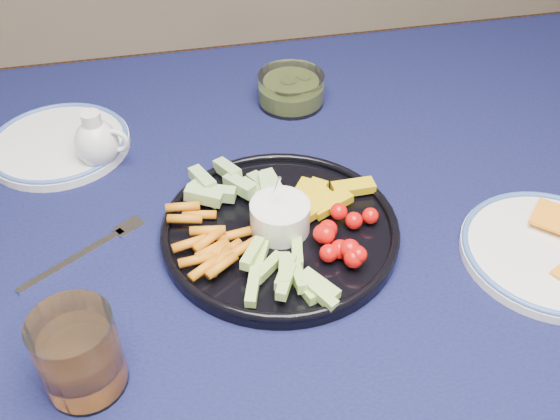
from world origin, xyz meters
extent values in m
cylinder|color=#502A1A|center=(0.72, 0.42, 0.35)|extent=(0.07, 0.07, 0.70)
cube|color=#502A1A|center=(0.00, 0.00, 0.72)|extent=(1.60, 1.00, 0.04)
cube|color=black|center=(0.00, 0.00, 0.74)|extent=(1.66, 1.06, 0.01)
cube|color=black|center=(0.00, 0.53, 0.60)|extent=(1.66, 0.01, 0.30)
cylinder|color=black|center=(0.02, -0.02, 0.75)|extent=(0.32, 0.32, 0.01)
torus|color=black|center=(0.02, -0.02, 0.76)|extent=(0.32, 0.32, 0.01)
cylinder|color=white|center=(0.02, -0.02, 0.78)|extent=(0.08, 0.08, 0.04)
cylinder|color=white|center=(0.02, -0.02, 0.80)|extent=(0.07, 0.07, 0.01)
cylinder|color=white|center=(-0.21, 0.20, 0.75)|extent=(0.05, 0.05, 0.01)
ellipsoid|color=white|center=(-0.21, 0.20, 0.78)|extent=(0.07, 0.07, 0.08)
cylinder|color=white|center=(-0.21, 0.20, 0.82)|extent=(0.03, 0.03, 0.03)
torus|color=white|center=(-0.19, 0.19, 0.79)|extent=(0.04, 0.02, 0.04)
torus|color=#3C5DAA|center=(-0.21, 0.20, 0.81)|extent=(0.03, 0.03, 0.00)
cylinder|color=white|center=(0.11, 0.30, 0.77)|extent=(0.11, 0.11, 0.05)
cylinder|color=#54621C|center=(0.11, 0.30, 0.76)|extent=(0.10, 0.10, 0.03)
cylinder|color=white|center=(0.36, -0.13, 0.75)|extent=(0.23, 0.23, 0.01)
torus|color=#3C5DAA|center=(0.36, -0.13, 0.76)|extent=(0.23, 0.23, 0.01)
cylinder|color=white|center=(-0.23, -0.20, 0.80)|extent=(0.09, 0.09, 0.10)
cylinder|color=orange|center=(-0.23, -0.20, 0.77)|extent=(0.07, 0.07, 0.05)
cube|color=white|center=(-0.25, -0.01, 0.75)|extent=(0.14, 0.09, 0.00)
cube|color=white|center=(-0.18, 0.04, 0.75)|extent=(0.05, 0.04, 0.00)
cube|color=white|center=(0.32, -0.18, 0.75)|extent=(0.13, 0.03, 0.00)
cylinder|color=white|center=(-0.28, 0.25, 0.75)|extent=(0.22, 0.22, 0.01)
torus|color=#3C5DAA|center=(-0.28, 0.25, 0.76)|extent=(0.22, 0.22, 0.01)
camera|label=1|loc=(-0.11, -0.61, 1.33)|focal=40.00mm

